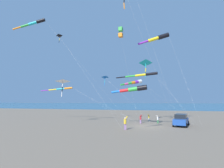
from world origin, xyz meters
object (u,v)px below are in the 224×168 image
object	(u,v)px
kite_windsock_magenta_far_left	(134,83)
kite_delta_rainbow_low_near	(146,63)
kite_windsock_yellow_midlevel	(158,38)
kite_delta_teal_far_right	(60,36)
parked_car	(181,120)
person_adult_flyer	(125,122)
kite_box_red_high_left	(121,32)
kite_windsock_long_streamer_left	(34,23)
kite_windsock_small_distant	(61,89)
kite_windsock_blue_topmost	(134,89)
person_child_green_jacket	(158,119)
kite_delta_green_low_center	(105,77)
cooler_box	(181,123)
person_child_grey_jacket	(149,117)
kite_delta_long_streamer_right	(63,81)
person_bystander_far	(141,119)
kite_windsock_black_fish_shape	(142,75)

from	to	relation	value
kite_windsock_magenta_far_left	kite_delta_rainbow_low_near	bearing A→B (deg)	-3.72
kite_windsock_yellow_midlevel	kite_delta_teal_far_right	xyz separation A→B (m)	(-2.85, 18.19, 0.98)
kite_delta_teal_far_right	parked_car	bearing A→B (deg)	-87.06
person_adult_flyer	kite_delta_rainbow_low_near	world-z (taller)	kite_delta_rainbow_low_near
kite_box_red_high_left	kite_windsock_long_streamer_left	world-z (taller)	kite_windsock_long_streamer_left
kite_windsock_small_distant	kite_windsock_blue_topmost	bearing A→B (deg)	-108.42
kite_delta_rainbow_low_near	kite_windsock_magenta_far_left	bearing A→B (deg)	176.28
kite_windsock_long_streamer_left	person_child_green_jacket	bearing A→B (deg)	-60.76
kite_delta_green_low_center	kite_windsock_small_distant	xyz separation A→B (m)	(-1.48, 9.66, -2.44)
kite_box_red_high_left	cooler_box	bearing A→B (deg)	-61.39
kite_windsock_yellow_midlevel	kite_windsock_long_streamer_left	xyz separation A→B (m)	(-9.61, 18.58, 0.57)
kite_windsock_yellow_midlevel	person_child_green_jacket	bearing A→B (deg)	35.34
kite_delta_rainbow_low_near	person_adult_flyer	bearing A→B (deg)	168.18
kite_windsock_yellow_midlevel	kite_windsock_long_streamer_left	size ratio (longest dim) A/B	0.97
parked_car	kite_windsock_long_streamer_left	bearing A→B (deg)	109.89
kite_windsock_yellow_midlevel	kite_delta_green_low_center	size ratio (longest dim) A/B	1.57
parked_car	kite_windsock_small_distant	size ratio (longest dim) A/B	0.22
person_child_green_jacket	kite_box_red_high_left	xyz separation A→B (m)	(-4.92, 5.60, 14.43)
parked_car	kite_delta_teal_far_right	xyz separation A→B (m)	(-1.10, 21.34, 15.31)
person_child_grey_jacket	kite_delta_long_streamer_right	distance (m)	17.77
person_bystander_far	kite_delta_long_streamer_right	size ratio (longest dim) A/B	0.12
kite_delta_green_low_center	person_child_green_jacket	bearing A→B (deg)	-107.96
kite_box_red_high_left	kite_delta_green_low_center	xyz separation A→B (m)	(8.42, 5.19, -6.20)
person_child_green_jacket	kite_windsock_yellow_midlevel	bearing A→B (deg)	-144.66
kite_delta_rainbow_low_near	person_child_green_jacket	bearing A→B (deg)	-146.23
person_adult_flyer	kite_delta_green_low_center	distance (m)	15.35
cooler_box	kite_delta_teal_far_right	distance (m)	27.18
kite_windsock_yellow_midlevel	kite_delta_teal_far_right	bearing A→B (deg)	98.90
kite_windsock_long_streamer_left	kite_delta_long_streamer_right	world-z (taller)	kite_windsock_long_streamer_left
kite_windsock_magenta_far_left	kite_windsock_long_streamer_left	distance (m)	18.00
parked_car	person_bystander_far	distance (m)	6.62
kite_delta_green_low_center	kite_windsock_small_distant	distance (m)	10.07
person_adult_flyer	kite_delta_long_streamer_right	distance (m)	14.07
person_adult_flyer	kite_windsock_magenta_far_left	size ratio (longest dim) A/B	0.14
cooler_box	kite_windsock_magenta_far_left	world-z (taller)	kite_windsock_magenta_far_left
kite_delta_teal_far_right	cooler_box	bearing A→B (deg)	-80.45
person_child_grey_jacket	kite_delta_rainbow_low_near	size ratio (longest dim) A/B	0.11
kite_delta_green_low_center	kite_windsock_blue_topmost	distance (m)	10.47
kite_windsock_black_fish_shape	kite_windsock_blue_topmost	bearing A→B (deg)	41.37
person_bystander_far	kite_windsock_long_streamer_left	xyz separation A→B (m)	(-9.30, 15.26, 15.01)
kite_windsock_black_fish_shape	person_adult_flyer	bearing A→B (deg)	142.37
cooler_box	person_adult_flyer	distance (m)	11.64
kite_delta_rainbow_low_near	kite_windsock_small_distant	world-z (taller)	kite_delta_rainbow_low_near
kite_windsock_yellow_midlevel	kite_delta_green_low_center	distance (m)	13.46
kite_box_red_high_left	kite_windsock_blue_topmost	world-z (taller)	kite_box_red_high_left
kite_windsock_small_distant	kite_delta_long_streamer_right	bearing A→B (deg)	-147.07
cooler_box	kite_delta_long_streamer_right	distance (m)	21.93
kite_delta_rainbow_low_near	kite_windsock_black_fish_shape	size ratio (longest dim) A/B	1.01
kite_windsock_small_distant	kite_delta_long_streamer_right	xyz separation A→B (m)	(-6.28, -4.07, 0.87)
kite_delta_green_low_center	kite_windsock_yellow_midlevel	bearing A→B (deg)	-109.96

